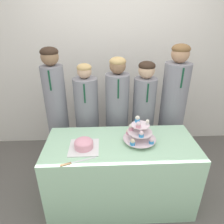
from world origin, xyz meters
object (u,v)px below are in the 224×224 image
at_px(cupcake_stand, 140,132).
at_px(cake_knife, 72,163).
at_px(student_2, 117,119).
at_px(student_3, 143,120).
at_px(student_0, 58,115).
at_px(student_1, 88,123).
at_px(round_cake, 84,144).
at_px(student_4, 172,114).

bearing_deg(cupcake_stand, cake_knife, -155.28).
height_order(student_2, student_3, student_2).
height_order(cake_knife, student_0, student_0).
bearing_deg(student_0, student_2, -0.00).
xyz_separation_m(student_1, student_3, (0.70, -0.00, 0.03)).
bearing_deg(student_2, student_3, -0.00).
bearing_deg(student_3, cake_knife, -131.58).
height_order(round_cake, student_3, student_3).
xyz_separation_m(student_0, student_1, (0.36, -0.00, -0.12)).
relative_size(student_0, student_2, 1.07).
bearing_deg(round_cake, student_3, 43.68).
relative_size(cake_knife, student_4, 0.18).
xyz_separation_m(student_1, student_4, (1.06, 0.00, 0.11)).
bearing_deg(student_4, cake_knife, -142.51).
xyz_separation_m(cupcake_stand, student_2, (-0.18, 0.58, -0.16)).
xyz_separation_m(cupcake_stand, student_4, (0.51, 0.58, -0.10)).
height_order(cupcake_stand, student_0, student_0).
relative_size(cupcake_stand, student_3, 0.22).
xyz_separation_m(cake_knife, cupcake_stand, (0.62, 0.28, 0.11)).
xyz_separation_m(student_0, student_3, (1.06, -0.00, -0.09)).
bearing_deg(student_4, student_1, -180.00).
distance_m(round_cake, student_3, 0.95).
bearing_deg(student_2, student_0, 180.00).
relative_size(cupcake_stand, student_2, 0.22).
xyz_separation_m(cupcake_stand, student_3, (0.15, 0.58, -0.18)).
distance_m(cupcake_stand, student_0, 1.08).
bearing_deg(cupcake_stand, round_cake, -172.07).
bearing_deg(student_0, student_1, -0.00).
height_order(round_cake, student_2, student_2).
bearing_deg(round_cake, student_1, 91.28).
bearing_deg(cupcake_stand, student_0, 147.51).
relative_size(round_cake, student_1, 0.20).
relative_size(cake_knife, cupcake_stand, 0.93).
height_order(cake_knife, student_1, student_1).
relative_size(round_cake, cake_knife, 0.93).
relative_size(student_3, student_4, 0.89).
xyz_separation_m(round_cake, cake_knife, (-0.08, -0.21, -0.04)).
distance_m(cupcake_stand, student_1, 0.83).
relative_size(student_0, student_1, 1.13).
distance_m(cake_knife, cupcake_stand, 0.69).
distance_m(student_2, student_4, 0.69).
height_order(student_1, student_4, student_4).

